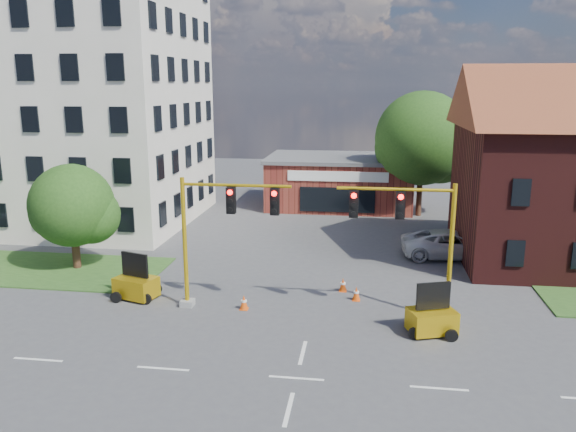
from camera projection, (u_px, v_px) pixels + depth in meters
The scene contains 15 objects.
ground at pixel (296, 378), 20.15m from camera, with size 120.00×120.00×0.00m, color #49484B.
lane_markings at pixel (284, 427), 17.25m from camera, with size 60.00×36.00×0.01m, color white, non-canonical shape.
office_block at pixel (67, 84), 41.64m from camera, with size 18.40×15.40×20.60m.
brick_shop at pixel (340, 181), 48.56m from camera, with size 12.40×8.40×4.30m.
tree_large at pixel (427, 142), 43.96m from camera, with size 7.73×7.36×9.87m.
tree_nw_front at pixel (77, 208), 31.41m from camera, with size 4.88×4.65×6.03m.
signal_mast_west at pixel (219, 227), 25.63m from camera, with size 5.30×0.60×6.20m.
signal_mast_east at pixel (413, 234), 24.44m from camera, with size 5.30×0.60×6.20m.
trailer_west at pixel (136, 285), 27.54m from camera, with size 2.25×1.83×2.23m.
trailer_east at pixel (432, 318), 23.62m from camera, with size 2.22×1.83×2.17m.
cone_a at pixel (244, 303), 26.26m from camera, with size 0.40×0.40×0.70m.
cone_b at pixel (356, 294), 27.36m from camera, with size 0.40×0.40×0.70m.
cone_c at pixel (417, 325), 23.81m from camera, with size 0.40×0.40×0.70m.
cone_d at pixel (343, 285), 28.57m from camera, with size 0.40×0.40×0.70m.
pickup_white at pixel (452, 244), 34.08m from camera, with size 2.78×6.02×1.67m, color white.
Camera 1 is at (2.26, -18.15, 10.27)m, focal length 35.00 mm.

